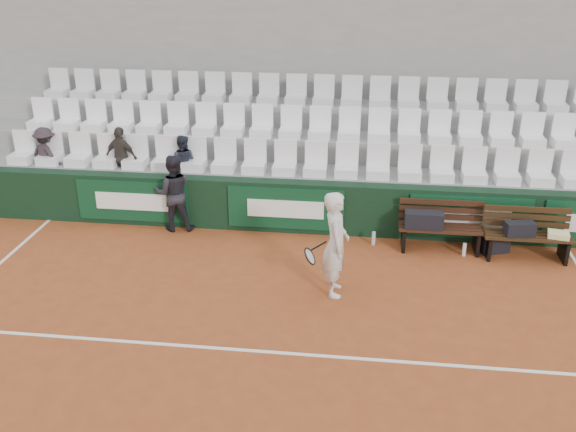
# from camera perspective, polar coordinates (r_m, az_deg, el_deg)

# --- Properties ---
(ground) EXTENTS (80.00, 80.00, 0.00)m
(ground) POSITION_cam_1_polar(r_m,az_deg,el_deg) (9.02, -2.05, -11.98)
(ground) COLOR #964622
(ground) RESTS_ON ground
(court_baseline) EXTENTS (18.00, 0.06, 0.01)m
(court_baseline) POSITION_cam_1_polar(r_m,az_deg,el_deg) (9.02, -2.05, -11.96)
(court_baseline) COLOR white
(court_baseline) RESTS_ON ground
(back_barrier) EXTENTS (18.00, 0.34, 1.00)m
(back_barrier) POSITION_cam_1_polar(r_m,az_deg,el_deg) (12.24, 1.13, 0.82)
(back_barrier) COLOR black
(back_barrier) RESTS_ON ground
(grandstand_tier_front) EXTENTS (18.00, 0.95, 1.00)m
(grandstand_tier_front) POSITION_cam_1_polar(r_m,az_deg,el_deg) (12.83, 1.12, 1.93)
(grandstand_tier_front) COLOR gray
(grandstand_tier_front) RESTS_ON ground
(grandstand_tier_mid) EXTENTS (18.00, 0.95, 1.45)m
(grandstand_tier_mid) POSITION_cam_1_polar(r_m,az_deg,el_deg) (13.64, 1.54, 4.28)
(grandstand_tier_mid) COLOR gray
(grandstand_tier_mid) RESTS_ON ground
(grandstand_tier_back) EXTENTS (18.00, 0.95, 1.90)m
(grandstand_tier_back) POSITION_cam_1_polar(r_m,az_deg,el_deg) (14.46, 1.92, 6.36)
(grandstand_tier_back) COLOR gray
(grandstand_tier_back) RESTS_ON ground
(grandstand_rear_wall) EXTENTS (18.00, 0.30, 4.40)m
(grandstand_rear_wall) POSITION_cam_1_polar(r_m,az_deg,el_deg) (14.75, 2.22, 11.72)
(grandstand_rear_wall) COLOR gray
(grandstand_rear_wall) RESTS_ON ground
(seat_row_front) EXTENTS (11.90, 0.44, 0.63)m
(seat_row_front) POSITION_cam_1_polar(r_m,az_deg,el_deg) (12.38, 1.06, 5.13)
(seat_row_front) COLOR white
(seat_row_front) RESTS_ON grandstand_tier_front
(seat_row_mid) EXTENTS (11.90, 0.44, 0.63)m
(seat_row_mid) POSITION_cam_1_polar(r_m,az_deg,el_deg) (13.16, 1.52, 8.30)
(seat_row_mid) COLOR white
(seat_row_mid) RESTS_ON grandstand_tier_mid
(seat_row_back) EXTENTS (11.90, 0.44, 0.63)m
(seat_row_back) POSITION_cam_1_polar(r_m,az_deg,el_deg) (13.97, 1.93, 11.11)
(seat_row_back) COLOR silver
(seat_row_back) RESTS_ON grandstand_tier_back
(bench_left) EXTENTS (1.50, 0.56, 0.45)m
(bench_left) POSITION_cam_1_polar(r_m,az_deg,el_deg) (11.93, 13.33, -1.93)
(bench_left) COLOR #351B10
(bench_left) RESTS_ON ground
(bench_right) EXTENTS (1.50, 0.56, 0.45)m
(bench_right) POSITION_cam_1_polar(r_m,az_deg,el_deg) (12.07, 20.36, -2.54)
(bench_right) COLOR #34200F
(bench_right) RESTS_ON ground
(sports_bag_left) EXTENTS (0.68, 0.30, 0.29)m
(sports_bag_left) POSITION_cam_1_polar(r_m,az_deg,el_deg) (11.71, 11.98, -0.32)
(sports_bag_left) COLOR black
(sports_bag_left) RESTS_ON bench_left
(sports_bag_right) EXTENTS (0.55, 0.34, 0.24)m
(sports_bag_right) POSITION_cam_1_polar(r_m,az_deg,el_deg) (11.88, 19.90, -1.05)
(sports_bag_right) COLOR black
(sports_bag_right) RESTS_ON bench_right
(towel) EXTENTS (0.39, 0.31, 0.10)m
(towel) POSITION_cam_1_polar(r_m,az_deg,el_deg) (12.06, 22.90, -1.54)
(towel) COLOR beige
(towel) RESTS_ON bench_right
(sports_bag_ground) EXTENTS (0.58, 0.45, 0.31)m
(sports_bag_ground) POSITION_cam_1_polar(r_m,az_deg,el_deg) (12.17, 17.81, -2.32)
(sports_bag_ground) COLOR black
(sports_bag_ground) RESTS_ON ground
(water_bottle_near) EXTENTS (0.07, 0.07, 0.25)m
(water_bottle_near) POSITION_cam_1_polar(r_m,az_deg,el_deg) (11.94, 7.61, -1.97)
(water_bottle_near) COLOR #B0C0C7
(water_bottle_near) RESTS_ON ground
(water_bottle_far) EXTENTS (0.07, 0.07, 0.24)m
(water_bottle_far) POSITION_cam_1_polar(r_m,az_deg,el_deg) (11.86, 15.39, -2.89)
(water_bottle_far) COLOR silver
(water_bottle_far) RESTS_ON ground
(tennis_player) EXTENTS (0.73, 0.67, 1.72)m
(tennis_player) POSITION_cam_1_polar(r_m,az_deg,el_deg) (9.99, 4.24, -2.49)
(tennis_player) COLOR silver
(tennis_player) RESTS_ON ground
(ball_kid) EXTENTS (0.83, 0.70, 1.51)m
(ball_kid) POSITION_cam_1_polar(r_m,az_deg,el_deg) (12.41, -10.11, 2.04)
(ball_kid) COLOR black
(ball_kid) RESTS_ON ground
(spectator_a) EXTENTS (0.88, 0.70, 1.19)m
(spectator_a) POSITION_cam_1_polar(r_m,az_deg,el_deg) (13.85, -20.93, 6.79)
(spectator_a) COLOR #2A2127
(spectator_a) RESTS_ON grandstand_tier_front
(spectator_b) EXTENTS (0.79, 0.50, 1.25)m
(spectator_b) POSITION_cam_1_polar(r_m,az_deg,el_deg) (13.18, -14.75, 6.92)
(spectator_b) COLOR #342E29
(spectator_b) RESTS_ON grandstand_tier_front
(spectator_c) EXTENTS (0.56, 0.44, 1.13)m
(spectator_c) POSITION_cam_1_polar(r_m,az_deg,el_deg) (12.80, -9.47, 6.61)
(spectator_c) COLOR #1E232E
(spectator_c) RESTS_ON grandstand_tier_front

